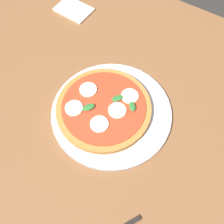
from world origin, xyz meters
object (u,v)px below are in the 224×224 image
Objects in this scene: dining_table at (114,123)px; serving_tray at (112,113)px; pizza at (104,108)px; napkin at (74,10)px.

dining_table is 0.10m from serving_tray.
napkin is (-0.33, 0.31, -0.02)m from pizza.
pizza is at bearing -134.51° from dining_table.
dining_table is 0.46m from napkin.
pizza is at bearing -162.41° from serving_tray.
napkin reaches higher than dining_table.
napkin is (-0.35, 0.28, 0.09)m from dining_table.
pizza is (-0.02, -0.01, 0.02)m from serving_tray.
serving_tray reaches higher than dining_table.
serving_tray is at bearing 17.59° from pizza.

